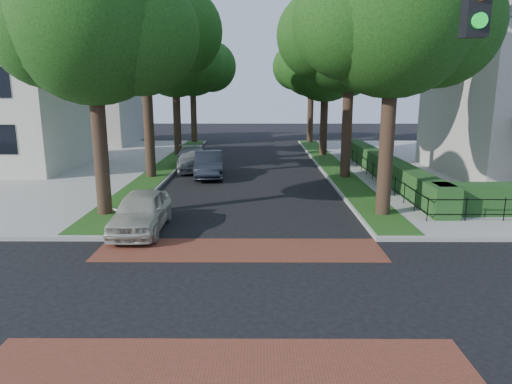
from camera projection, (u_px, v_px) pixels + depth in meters
ground at (235, 294)px, 11.28m from camera, size 120.00×120.00×0.00m
crosswalk_far at (240, 250)px, 14.40m from camera, size 9.00×2.20×0.01m
crosswalk_near at (226, 372)px, 8.16m from camera, size 9.00×2.20×0.01m
grass_strip_ne at (332, 165)px, 29.86m from camera, size 1.60×29.80×0.02m
grass_strip_nw at (167, 165)px, 29.91m from camera, size 1.60×29.80×0.02m
tree_right_near at (396, 15)px, 16.66m from camera, size 7.75×6.67×10.66m
tree_right_mid at (352, 32)px, 24.40m from camera, size 8.25×7.09×11.22m
tree_right_far at (327, 63)px, 33.40m from camera, size 7.25×6.23×9.74m
tree_right_back at (312, 65)px, 42.11m from camera, size 7.50×6.45×10.20m
tree_left_near at (96, 25)px, 16.78m from camera, size 7.50×6.45×10.20m
tree_left_mid at (147, 25)px, 24.37m from camera, size 8.00×6.88×11.48m
tree_left_far at (177, 60)px, 33.39m from camera, size 7.00×6.02×9.86m
tree_left_back at (194, 63)px, 42.13m from camera, size 7.75×6.66×10.44m
hedge_main_road at (384, 166)px, 25.72m from camera, size 1.00×18.00×1.20m
fence_main_road at (370, 169)px, 25.76m from camera, size 0.06×18.00×0.90m
house_left_far at (82, 89)px, 41.48m from camera, size 10.00×9.00×10.14m
parked_car_front at (141, 211)px, 16.24m from camera, size 1.77×4.26×1.44m
parked_car_middle at (209, 164)px, 26.47m from camera, size 2.00×4.61×1.48m
parked_car_rear at (192, 158)px, 28.96m from camera, size 2.78×5.16×1.42m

